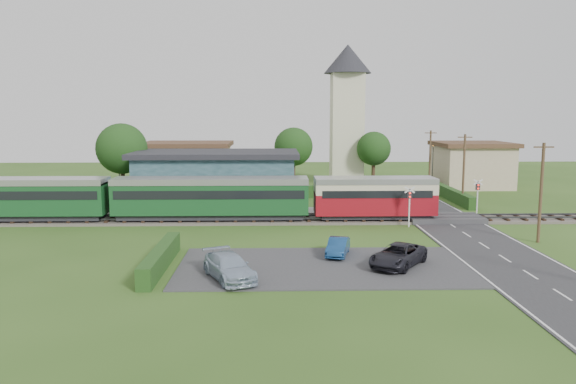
{
  "coord_description": "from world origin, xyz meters",
  "views": [
    {
      "loc": [
        -4.34,
        -44.08,
        9.0
      ],
      "look_at": [
        -3.14,
        4.0,
        2.24
      ],
      "focal_mm": 35.0,
      "sensor_mm": 36.0,
      "label": 1
    }
  ],
  "objects_px": {
    "train": "(173,196)",
    "car_park_silver": "(229,267)",
    "crossing_signal_far": "(478,192)",
    "car_park_dark": "(398,255)",
    "car_park_blue": "(338,247)",
    "house_east": "(472,164)",
    "crossing_signal_near": "(409,201)",
    "car_on_road": "(402,193)",
    "church_tower": "(347,104)",
    "pedestrian_near": "(276,200)",
    "pedestrian_far": "(127,202)",
    "equipment_hut": "(119,196)",
    "station_building": "(217,178)",
    "house_west": "(187,164)"
  },
  "relations": [
    {
      "from": "equipment_hut",
      "to": "crossing_signal_far",
      "type": "distance_m",
      "value": 31.61
    },
    {
      "from": "church_tower",
      "to": "crossing_signal_far",
      "type": "relative_size",
      "value": 5.37
    },
    {
      "from": "church_tower",
      "to": "pedestrian_near",
      "type": "height_order",
      "value": "church_tower"
    },
    {
      "from": "church_tower",
      "to": "house_west",
      "type": "height_order",
      "value": "church_tower"
    },
    {
      "from": "equipment_hut",
      "to": "car_park_dark",
      "type": "relative_size",
      "value": 0.55
    },
    {
      "from": "crossing_signal_near",
      "to": "pedestrian_near",
      "type": "xyz_separation_m",
      "value": [
        -10.58,
        5.65,
        -0.76
      ]
    },
    {
      "from": "car_park_silver",
      "to": "pedestrian_near",
      "type": "distance_m",
      "value": 19.92
    },
    {
      "from": "equipment_hut",
      "to": "pedestrian_near",
      "type": "height_order",
      "value": "equipment_hut"
    },
    {
      "from": "crossing_signal_far",
      "to": "car_park_blue",
      "type": "distance_m",
      "value": 19.73
    },
    {
      "from": "equipment_hut",
      "to": "car_park_silver",
      "type": "relative_size",
      "value": 0.55
    },
    {
      "from": "equipment_hut",
      "to": "church_tower",
      "type": "relative_size",
      "value": 0.14
    },
    {
      "from": "house_east",
      "to": "pedestrian_near",
      "type": "height_order",
      "value": "house_east"
    },
    {
      "from": "crossing_signal_far",
      "to": "car_park_dark",
      "type": "distance_m",
      "value": 19.72
    },
    {
      "from": "equipment_hut",
      "to": "pedestrian_near",
      "type": "bearing_deg",
      "value": 0.17
    },
    {
      "from": "train",
      "to": "pedestrian_far",
      "type": "distance_m",
      "value": 5.25
    },
    {
      "from": "crossing_signal_far",
      "to": "car_park_dark",
      "type": "xyz_separation_m",
      "value": [
        -10.66,
        -16.53,
        -1.42
      ]
    },
    {
      "from": "car_park_silver",
      "to": "pedestrian_far",
      "type": "xyz_separation_m",
      "value": [
        -10.42,
        19.12,
        0.61
      ]
    },
    {
      "from": "train",
      "to": "house_east",
      "type": "height_order",
      "value": "house_east"
    },
    {
      "from": "crossing_signal_far",
      "to": "house_east",
      "type": "bearing_deg",
      "value": 71.92
    },
    {
      "from": "car_park_blue",
      "to": "car_park_silver",
      "type": "xyz_separation_m",
      "value": [
        -6.48,
        -4.98,
        0.12
      ]
    },
    {
      "from": "car_on_road",
      "to": "crossing_signal_far",
      "type": "bearing_deg",
      "value": -176.96
    },
    {
      "from": "car_park_dark",
      "to": "car_park_blue",
      "type": "bearing_deg",
      "value": 176.58
    },
    {
      "from": "train",
      "to": "pedestrian_near",
      "type": "height_order",
      "value": "train"
    },
    {
      "from": "train",
      "to": "car_park_blue",
      "type": "relative_size",
      "value": 12.91
    },
    {
      "from": "house_east",
      "to": "pedestrian_near",
      "type": "distance_m",
      "value": 30.64
    },
    {
      "from": "church_tower",
      "to": "car_park_silver",
      "type": "distance_m",
      "value": 45.11
    },
    {
      "from": "equipment_hut",
      "to": "pedestrian_far",
      "type": "relative_size",
      "value": 1.4
    },
    {
      "from": "car_park_silver",
      "to": "pedestrian_near",
      "type": "relative_size",
      "value": 2.49
    },
    {
      "from": "house_east",
      "to": "car_on_road",
      "type": "relative_size",
      "value": 2.82
    },
    {
      "from": "car_park_blue",
      "to": "car_park_dark",
      "type": "distance_m",
      "value": 4.17
    },
    {
      "from": "church_tower",
      "to": "car_park_blue",
      "type": "relative_size",
      "value": 5.26
    },
    {
      "from": "house_west",
      "to": "car_park_blue",
      "type": "height_order",
      "value": "house_west"
    },
    {
      "from": "station_building",
      "to": "crossing_signal_near",
      "type": "relative_size",
      "value": 4.88
    },
    {
      "from": "equipment_hut",
      "to": "train",
      "type": "xyz_separation_m",
      "value": [
        5.26,
        -3.2,
        0.43
      ]
    },
    {
      "from": "church_tower",
      "to": "crossing_signal_far",
      "type": "bearing_deg",
      "value": -69.98
    },
    {
      "from": "pedestrian_near",
      "to": "crossing_signal_near",
      "type": "bearing_deg",
      "value": 138.43
    },
    {
      "from": "train",
      "to": "car_park_silver",
      "type": "height_order",
      "value": "train"
    },
    {
      "from": "house_west",
      "to": "house_east",
      "type": "relative_size",
      "value": 1.23
    },
    {
      "from": "crossing_signal_near",
      "to": "car_park_dark",
      "type": "distance_m",
      "value": 12.31
    },
    {
      "from": "train",
      "to": "car_park_silver",
      "type": "relative_size",
      "value": 9.31
    },
    {
      "from": "crossing_signal_far",
      "to": "car_park_blue",
      "type": "bearing_deg",
      "value": -134.99
    },
    {
      "from": "train",
      "to": "car_on_road",
      "type": "height_order",
      "value": "train"
    },
    {
      "from": "crossing_signal_near",
      "to": "house_west",
      "type": "bearing_deg",
      "value": 130.11
    },
    {
      "from": "car_on_road",
      "to": "church_tower",
      "type": "bearing_deg",
      "value": -1.76
    },
    {
      "from": "pedestrian_far",
      "to": "car_park_blue",
      "type": "bearing_deg",
      "value": -138.77
    },
    {
      "from": "train",
      "to": "crossing_signal_near",
      "type": "relative_size",
      "value": 13.18
    },
    {
      "from": "train",
      "to": "station_building",
      "type": "bearing_deg",
      "value": 73.05
    },
    {
      "from": "station_building",
      "to": "car_park_silver",
      "type": "xyz_separation_m",
      "value": [
        3.21,
        -25.49,
        -1.94
      ]
    },
    {
      "from": "car_on_road",
      "to": "house_east",
      "type": "bearing_deg",
      "value": -68.55
    },
    {
      "from": "car_park_blue",
      "to": "house_east",
      "type": "bearing_deg",
      "value": 72.9
    }
  ]
}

